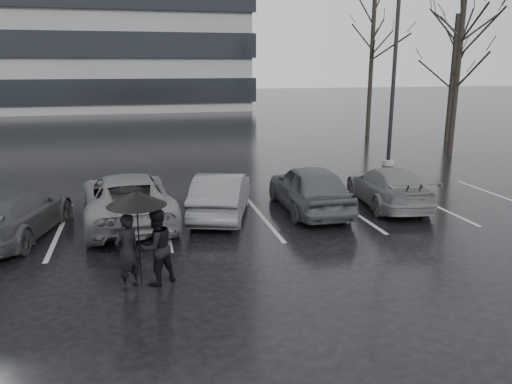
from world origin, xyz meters
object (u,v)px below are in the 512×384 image
object	(u,v)px
car_west_b	(127,198)
tree_east	(457,71)
pedestrian_left	(127,251)
lamp_post	(395,63)
pedestrian_right	(156,247)
tree_north	(371,66)
car_main	(309,188)
car_west_a	(221,195)
car_east	(388,186)
tree_ne	(452,80)
car_west_c	(13,214)

from	to	relation	value
car_west_b	tree_east	bearing A→B (deg)	-159.46
pedestrian_left	lamp_post	distance (m)	15.56
pedestrian_left	pedestrian_right	size ratio (longest dim) A/B	0.98
pedestrian_right	tree_north	world-z (taller)	tree_north
car_main	pedestrian_right	size ratio (longest dim) A/B	2.69
car_west_a	pedestrian_right	size ratio (longest dim) A/B	2.51
car_main	pedestrian_left	bearing A→B (deg)	39.93
car_main	car_east	xyz separation A→B (m)	(2.62, 0.00, -0.11)
tree_north	pedestrian_right	bearing A→B (deg)	-126.07
car_west_b	tree_ne	xyz separation A→B (m)	(17.70, 11.27, 2.80)
car_west_b	pedestrian_right	world-z (taller)	pedestrian_right
car_west_a	tree_ne	xyz separation A→B (m)	(15.04, 11.33, 2.85)
pedestrian_left	lamp_post	size ratio (longest dim) A/B	0.16
pedestrian_left	tree_east	size ratio (longest dim) A/B	0.19
tree_north	car_west_b	bearing A→B (deg)	-134.85
pedestrian_left	lamp_post	xyz separation A→B (m)	(11.09, 10.29, 3.63)
tree_east	pedestrian_right	bearing A→B (deg)	-141.40
car_west_a	car_west_b	bearing A→B (deg)	15.72
tree_north	car_west_c	bearing A→B (deg)	-138.68
tree_east	tree_north	world-z (taller)	tree_north
car_west_a	car_east	world-z (taller)	car_west_a
car_main	lamp_post	xyz separation A→B (m)	(5.81, 5.98, 3.68)
car_west_a	tree_ne	size ratio (longest dim) A/B	0.56
car_east	pedestrian_right	size ratio (longest dim) A/B	2.67
car_west_c	lamp_post	distance (m)	15.87
car_main	lamp_post	size ratio (longest dim) A/B	0.44
pedestrian_left	lamp_post	bearing A→B (deg)	-176.80
car_main	car_west_b	world-z (taller)	car_main
car_main	car_east	distance (m)	2.62
car_west_a	car_west_c	world-z (taller)	car_west_a
car_west_a	car_west_c	distance (m)	5.51
car_main	tree_ne	world-z (taller)	tree_ne
tree_north	lamp_post	bearing A→B (deg)	-109.91
car_east	tree_north	bearing A→B (deg)	-106.33
tree_ne	car_west_b	bearing A→B (deg)	-147.51
pedestrian_left	tree_ne	xyz separation A→B (m)	(17.64, 15.72, 2.73)
car_west_b	lamp_post	bearing A→B (deg)	-157.35
car_west_a	tree_east	distance (m)	14.91
car_east	pedestrian_right	distance (m)	8.47
car_west_c	car_west_b	bearing A→B (deg)	-153.67
car_west_b	car_main	bearing A→B (deg)	173.50
car_main	tree_east	size ratio (longest dim) A/B	0.53
tree_ne	pedestrian_right	bearing A→B (deg)	-137.52
car_main	car_west_a	distance (m)	2.68
tree_east	tree_ne	xyz separation A→B (m)	(2.50, 4.00, -0.50)
car_west_a	lamp_post	xyz separation A→B (m)	(8.49, 5.91, 3.75)
car_west_b	lamp_post	size ratio (longest dim) A/B	0.52
car_main	tree_east	world-z (taller)	tree_east
car_west_c	car_east	size ratio (longest dim) A/B	1.05
car_west_a	car_west_c	size ratio (longest dim) A/B	0.89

